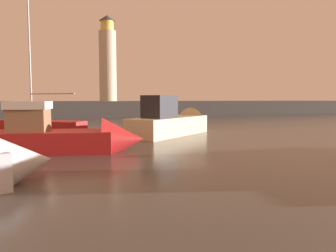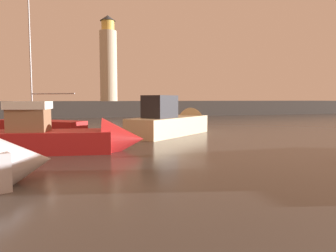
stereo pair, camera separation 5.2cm
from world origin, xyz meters
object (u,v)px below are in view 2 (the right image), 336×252
object	(u,v)px
lighthouse	(108,61)
sailboat_moored	(40,125)
motorboat_4	(73,137)
motorboat_3	(177,122)

from	to	relation	value
lighthouse	sailboat_moored	world-z (taller)	lighthouse
motorboat_4	motorboat_3	bearing A→B (deg)	38.86
lighthouse	sailboat_moored	size ratio (longest dim) A/B	1.03
lighthouse	motorboat_3	xyz separation A→B (m)	(1.64, -26.02, -7.39)
motorboat_4	sailboat_moored	world-z (taller)	sailboat_moored
motorboat_4	sailboat_moored	distance (m)	10.48
lighthouse	motorboat_3	bearing A→B (deg)	-86.39
lighthouse	motorboat_3	size ratio (longest dim) A/B	1.49
motorboat_3	sailboat_moored	xyz separation A→B (m)	(-9.83, 4.09, -0.31)
motorboat_3	motorboat_4	distance (m)	9.81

